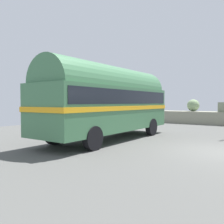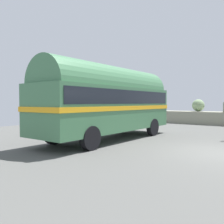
{
  "view_description": "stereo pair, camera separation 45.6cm",
  "coord_description": "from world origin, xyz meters",
  "views": [
    {
      "loc": [
        1.62,
        -9.7,
        1.9
      ],
      "look_at": [
        -5.27,
        0.12,
        1.41
      ],
      "focal_mm": 38.38,
      "sensor_mm": 36.0,
      "label": 1
    },
    {
      "loc": [
        1.99,
        -9.43,
        1.9
      ],
      "look_at": [
        -5.27,
        0.12,
        1.41
      ],
      "focal_mm": 38.38,
      "sensor_mm": 36.0,
      "label": 2
    }
  ],
  "objects": [
    {
      "name": "ground",
      "position": [
        0.0,
        0.0,
        0.01
      ],
      "size": [
        32.0,
        26.0,
        0.02
      ],
      "color": "#4D4E4B"
    },
    {
      "name": "vintage_coach",
      "position": [
        -5.41,
        0.05,
        2.05
      ],
      "size": [
        2.5,
        8.6,
        3.7
      ],
      "rotation": [
        0.0,
        0.0,
        0.0
      ],
      "color": "black",
      "rests_on": "ground"
    }
  ]
}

